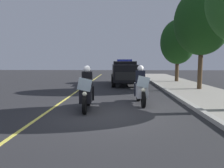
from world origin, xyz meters
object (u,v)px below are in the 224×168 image
at_px(police_suv, 124,72).
at_px(tree_behind_suv, 178,42).
at_px(police_motorcycle_lead_right, 141,88).
at_px(police_motorcycle_lead_left, 87,92).
at_px(tree_far_back, 202,22).

relative_size(police_suv, tree_behind_suv, 0.91).
bearing_deg(tree_behind_suv, police_motorcycle_lead_right, -22.79).
bearing_deg(police_suv, tree_behind_suv, 116.64).
xyz_separation_m(police_motorcycle_lead_left, police_suv, (-8.85, 1.67, 0.37)).
relative_size(tree_far_back, tree_behind_suv, 1.17).
bearing_deg(police_motorcycle_lead_right, tree_behind_suv, 157.21).
distance_m(police_motorcycle_lead_left, tree_far_back, 9.49).
relative_size(police_motorcycle_lead_right, tree_behind_suv, 0.39).
bearing_deg(police_suv, police_motorcycle_lead_right, 4.10).
bearing_deg(police_motorcycle_lead_left, tree_behind_suv, 150.11).
bearing_deg(police_motorcycle_lead_right, tree_far_back, 137.48).
xyz_separation_m(police_motorcycle_lead_right, tree_far_back, (-4.68, 4.29, 3.70)).
bearing_deg(police_motorcycle_lead_left, tree_far_back, 131.80).
relative_size(police_motorcycle_lead_right, tree_far_back, 0.33).
bearing_deg(tree_behind_suv, tree_far_back, 0.47).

